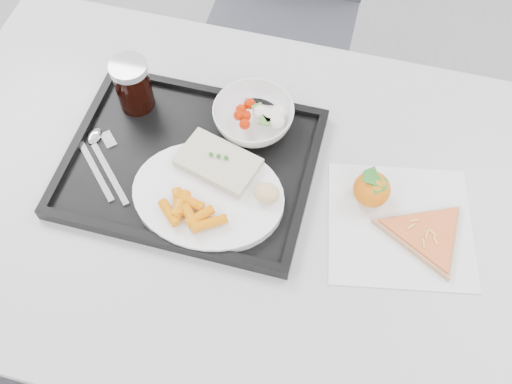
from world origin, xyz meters
TOP-DOWN VIEW (x-y plane):
  - room at (0.00, 0.00)m, footprint 6.04×7.04m
  - table at (0.00, 0.30)m, footprint 1.20×0.80m
  - tray at (-0.09, 0.33)m, footprint 0.45×0.35m
  - dinner_plate at (-0.03, 0.27)m, footprint 0.27×0.27m
  - fish_fillet at (-0.03, 0.33)m, footprint 0.16×0.12m
  - bread_roll at (0.07, 0.29)m, footprint 0.05×0.04m
  - salad_bowl at (0.00, 0.45)m, footprint 0.15×0.15m
  - cola_glass at (-0.23, 0.44)m, footprint 0.07×0.07m
  - cutlery at (-0.25, 0.30)m, footprint 0.14×0.15m
  - napkin at (0.31, 0.31)m, footprint 0.29×0.28m
  - tangerine at (0.25, 0.35)m, footprint 0.08×0.08m
  - pizza_slice at (0.35, 0.30)m, footprint 0.20×0.20m
  - carrot_pile at (-0.05, 0.22)m, footprint 0.13×0.08m
  - salad_contents at (0.02, 0.45)m, footprint 0.10×0.07m

SIDE VIEW (x-z plane):
  - table at x=0.00m, z-range 0.31..1.06m
  - napkin at x=0.31m, z-range 0.75..0.75m
  - tray at x=-0.09m, z-range 0.75..0.77m
  - pizza_slice at x=0.35m, z-range 0.75..0.77m
  - cutlery at x=-0.25m, z-range 0.76..0.77m
  - dinner_plate at x=-0.03m, z-range 0.77..0.78m
  - tangerine at x=0.25m, z-range 0.75..0.82m
  - salad_bowl at x=0.00m, z-range 0.77..0.81m
  - fish_fillet at x=-0.03m, z-range 0.78..0.81m
  - carrot_pile at x=-0.05m, z-range 0.78..0.81m
  - bread_roll at x=0.07m, z-range 0.78..0.81m
  - salad_contents at x=0.02m, z-range 0.79..0.81m
  - cola_glass at x=-0.23m, z-range 0.77..0.88m
  - room at x=0.00m, z-range -0.02..2.82m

